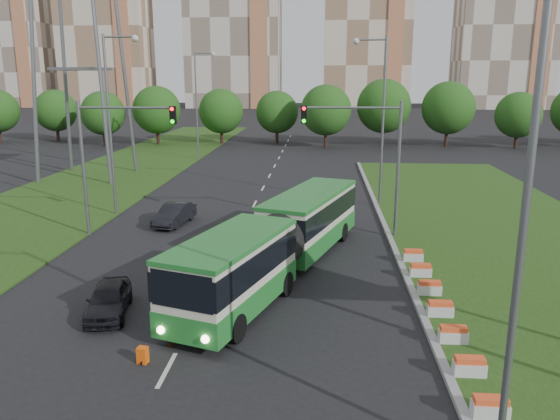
# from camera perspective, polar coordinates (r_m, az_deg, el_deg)

# --- Properties ---
(ground) EXTENTS (360.00, 360.00, 0.00)m
(ground) POSITION_cam_1_polar(r_m,az_deg,el_deg) (23.72, -0.65, -9.37)
(ground) COLOR black
(ground) RESTS_ON ground
(grass_median) EXTENTS (14.00, 60.00, 0.15)m
(grass_median) POSITION_cam_1_polar(r_m,az_deg,el_deg) (33.06, 23.77, -3.68)
(grass_median) COLOR #224112
(grass_median) RESTS_ON ground
(median_kerb) EXTENTS (0.30, 60.00, 0.18)m
(median_kerb) POSITION_cam_1_polar(r_m,az_deg,el_deg) (31.41, 11.72, -3.62)
(median_kerb) COLOR gray
(median_kerb) RESTS_ON ground
(left_verge) EXTENTS (12.00, 110.00, 0.10)m
(left_verge) POSITION_cam_1_polar(r_m,az_deg,el_deg) (51.63, -18.48, 2.71)
(left_verge) COLOR #224112
(left_verge) RESTS_ON ground
(lane_markings) EXTENTS (0.20, 100.00, 0.01)m
(lane_markings) POSITION_cam_1_polar(r_m,az_deg,el_deg) (43.04, -2.35, 1.25)
(lane_markings) COLOR beige
(lane_markings) RESTS_ON ground
(flower_planters) EXTENTS (1.10, 13.70, 0.60)m
(flower_planters) POSITION_cam_1_polar(r_m,az_deg,el_deg) (22.70, 16.40, -9.84)
(flower_planters) COLOR silver
(flower_planters) RESTS_ON grass_median
(traffic_mast_median) EXTENTS (5.76, 0.32, 8.00)m
(traffic_mast_median) POSITION_cam_1_polar(r_m,az_deg,el_deg) (32.11, 9.47, 6.48)
(traffic_mast_median) COLOR slate
(traffic_mast_median) RESTS_ON ground
(traffic_mast_left) EXTENTS (5.76, 0.32, 8.00)m
(traffic_mast_left) POSITION_cam_1_polar(r_m,az_deg,el_deg) (33.33, -17.47, 6.29)
(traffic_mast_left) COLOR slate
(traffic_mast_left) RESTS_ON ground
(street_lamps) EXTENTS (36.00, 60.00, 12.00)m
(street_lamps) POSITION_cam_1_polar(r_m,az_deg,el_deg) (32.28, -4.50, 7.82)
(street_lamps) COLOR slate
(street_lamps) RESTS_ON ground
(tree_line) EXTENTS (120.00, 8.00, 9.00)m
(tree_line) POSITION_cam_1_polar(r_m,az_deg,el_deg) (77.31, 10.45, 9.97)
(tree_line) COLOR #204C14
(tree_line) RESTS_ON ground
(apartment_tower_west) EXTENTS (26.00, 15.00, 48.00)m
(apartment_tower_west) POSITION_cam_1_polar(r_m,az_deg,el_deg) (184.88, -17.82, 17.70)
(apartment_tower_west) COLOR beige
(apartment_tower_west) RESTS_ON ground
(apartment_tower_cwest) EXTENTS (28.00, 15.00, 52.00)m
(apartment_tower_cwest) POSITION_cam_1_polar(r_m,az_deg,el_deg) (174.62, -4.87, 19.20)
(apartment_tower_cwest) COLOR beige
(apartment_tower_cwest) RESTS_ON ground
(apartment_tower_ceast) EXTENTS (25.00, 15.00, 50.00)m
(apartment_tower_ceast) POSITION_cam_1_polar(r_m,az_deg,el_deg) (172.94, 9.10, 18.81)
(apartment_tower_ceast) COLOR beige
(apartment_tower_ceast) RESTS_ON ground
(apartment_tower_east) EXTENTS (27.00, 15.00, 47.00)m
(apartment_tower_east) POSITION_cam_1_polar(r_m,az_deg,el_deg) (180.31, 22.46, 17.29)
(apartment_tower_east) COLOR beige
(apartment_tower_east) RESTS_ON ground
(midrise_west) EXTENTS (22.00, 14.00, 36.00)m
(midrise_west) POSITION_cam_1_polar(r_m,az_deg,el_deg) (197.37, -26.07, 14.95)
(midrise_west) COLOR beige
(midrise_west) RESTS_ON ground
(articulated_bus) EXTENTS (2.68, 17.19, 2.83)m
(articulated_bus) POSITION_cam_1_polar(r_m,az_deg,el_deg) (26.15, -0.49, -3.11)
(articulated_bus) COLOR beige
(articulated_bus) RESTS_ON ground
(car_left_near) EXTENTS (2.26, 4.02, 1.29)m
(car_left_near) POSITION_cam_1_polar(r_m,az_deg,el_deg) (23.20, -17.49, -8.87)
(car_left_near) COLOR black
(car_left_near) RESTS_ON ground
(car_left_far) EXTENTS (2.10, 4.30, 1.36)m
(car_left_far) POSITION_cam_1_polar(r_m,az_deg,el_deg) (35.84, -10.99, -0.44)
(car_left_far) COLOR black
(car_left_far) RESTS_ON ground
(pedestrian) EXTENTS (0.57, 0.73, 1.78)m
(pedestrian) POSITION_cam_1_polar(r_m,az_deg,el_deg) (20.08, -11.20, -11.35)
(pedestrian) COLOR gray
(pedestrian) RESTS_ON ground
(shopping_trolley) EXTENTS (0.33, 0.35, 0.57)m
(shopping_trolley) POSITION_cam_1_polar(r_m,az_deg,el_deg) (19.38, -14.16, -14.50)
(shopping_trolley) COLOR #F0530C
(shopping_trolley) RESTS_ON ground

